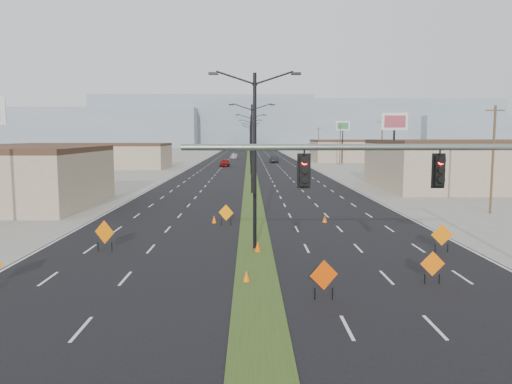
{
  "coord_description": "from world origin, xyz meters",
  "views": [
    {
      "loc": [
        -0.33,
        -16.27,
        6.52
      ],
      "look_at": [
        0.08,
        13.05,
        3.2
      ],
      "focal_mm": 35.0,
      "sensor_mm": 36.0,
      "label": 1
    }
  ],
  "objects_px": {
    "streetlight_1": "(252,145)",
    "streetlight_3": "(250,141)",
    "construction_sign_3": "(324,276)",
    "pole_sign_east_far": "(343,129)",
    "cone_2": "(325,219)",
    "streetlight_0": "(255,155)",
    "cone_0": "(246,276)",
    "car_far": "(234,156)",
    "streetlight_5": "(250,139)",
    "pole_sign_east_near": "(394,128)",
    "car_mid": "(274,160)",
    "streetlight_6": "(250,138)",
    "car_left": "(225,163)",
    "streetlight_4": "(250,140)",
    "construction_sign_1": "(105,233)",
    "construction_sign_5": "(442,236)",
    "construction_sign_2": "(226,213)",
    "cone_3": "(214,219)",
    "cone_1": "(258,247)",
    "construction_sign_4": "(433,265)",
    "streetlight_2": "(251,142)",
    "signal_mast": "(489,182)"
  },
  "relations": [
    {
      "from": "streetlight_5",
      "to": "streetlight_1",
      "type": "bearing_deg",
      "value": -90.0
    },
    {
      "from": "car_left",
      "to": "construction_sign_1",
      "type": "bearing_deg",
      "value": -90.15
    },
    {
      "from": "streetlight_4",
      "to": "construction_sign_3",
      "type": "relative_size",
      "value": 6.21
    },
    {
      "from": "car_mid",
      "to": "construction_sign_2",
      "type": "height_order",
      "value": "construction_sign_2"
    },
    {
      "from": "signal_mast",
      "to": "car_far",
      "type": "distance_m",
      "value": 124.36
    },
    {
      "from": "streetlight_1",
      "to": "cone_2",
      "type": "distance_m",
      "value": 20.67
    },
    {
      "from": "streetlight_2",
      "to": "construction_sign_4",
      "type": "xyz_separation_m",
      "value": [
        7.73,
        -62.99,
        -4.56
      ]
    },
    {
      "from": "construction_sign_4",
      "to": "streetlight_5",
      "type": "bearing_deg",
      "value": 89.66
    },
    {
      "from": "streetlight_4",
      "to": "streetlight_6",
      "type": "distance_m",
      "value": 56.0
    },
    {
      "from": "streetlight_3",
      "to": "streetlight_5",
      "type": "height_order",
      "value": "same"
    },
    {
      "from": "construction_sign_4",
      "to": "cone_0",
      "type": "xyz_separation_m",
      "value": [
        -8.19,
        0.38,
        -0.59
      ]
    },
    {
      "from": "streetlight_5",
      "to": "pole_sign_east_near",
      "type": "xyz_separation_m",
      "value": [
        16.62,
        -109.99,
        2.03
      ]
    },
    {
      "from": "streetlight_6",
      "to": "car_mid",
      "type": "distance_m",
      "value": 76.19
    },
    {
      "from": "streetlight_5",
      "to": "pole_sign_east_far",
      "type": "bearing_deg",
      "value": -67.24
    },
    {
      "from": "car_mid",
      "to": "cone_0",
      "type": "xyz_separation_m",
      "value": [
        -6.12,
        -98.77,
        -0.49
      ]
    },
    {
      "from": "streetlight_1",
      "to": "construction_sign_4",
      "type": "distance_m",
      "value": 36.12
    },
    {
      "from": "construction_sign_1",
      "to": "construction_sign_2",
      "type": "xyz_separation_m",
      "value": [
        6.49,
        7.95,
        -0.13
      ]
    },
    {
      "from": "car_mid",
      "to": "construction_sign_5",
      "type": "height_order",
      "value": "construction_sign_5"
    },
    {
      "from": "streetlight_5",
      "to": "car_left",
      "type": "relative_size",
      "value": 2.12
    },
    {
      "from": "car_mid",
      "to": "cone_0",
      "type": "distance_m",
      "value": 98.97
    },
    {
      "from": "car_mid",
      "to": "pole_sign_east_near",
      "type": "height_order",
      "value": "pole_sign_east_near"
    },
    {
      "from": "pole_sign_east_far",
      "to": "cone_2",
      "type": "bearing_deg",
      "value": -100.94
    },
    {
      "from": "construction_sign_5",
      "to": "streetlight_1",
      "type": "bearing_deg",
      "value": 111.54
    },
    {
      "from": "streetlight_3",
      "to": "construction_sign_5",
      "type": "relative_size",
      "value": 6.21
    },
    {
      "from": "cone_0",
      "to": "cone_2",
      "type": "height_order",
      "value": "cone_2"
    },
    {
      "from": "streetlight_0",
      "to": "pole_sign_east_far",
      "type": "bearing_deg",
      "value": 76.32
    },
    {
      "from": "streetlight_3",
      "to": "cone_0",
      "type": "height_order",
      "value": "streetlight_3"
    },
    {
      "from": "construction_sign_2",
      "to": "cone_3",
      "type": "distance_m",
      "value": 1.61
    },
    {
      "from": "streetlight_6",
      "to": "pole_sign_east_far",
      "type": "xyz_separation_m",
      "value": [
        21.56,
        -79.39,
        2.67
      ]
    },
    {
      "from": "streetlight_5",
      "to": "car_mid",
      "type": "distance_m",
      "value": 48.39
    },
    {
      "from": "streetlight_0",
      "to": "cone_0",
      "type": "relative_size",
      "value": 18.11
    },
    {
      "from": "streetlight_1",
      "to": "pole_sign_east_far",
      "type": "xyz_separation_m",
      "value": [
        21.56,
        60.61,
        2.67
      ]
    },
    {
      "from": "construction_sign_5",
      "to": "pole_sign_east_near",
      "type": "height_order",
      "value": "pole_sign_east_near"
    },
    {
      "from": "streetlight_1",
      "to": "streetlight_3",
      "type": "bearing_deg",
      "value": 90.0
    },
    {
      "from": "streetlight_4",
      "to": "cone_1",
      "type": "bearing_deg",
      "value": -89.92
    },
    {
      "from": "car_left",
      "to": "construction_sign_1",
      "type": "relative_size",
      "value": 2.65
    },
    {
      "from": "streetlight_2",
      "to": "car_left",
      "type": "xyz_separation_m",
      "value": [
        -5.51,
        21.62,
        -4.61
      ]
    },
    {
      "from": "streetlight_4",
      "to": "streetlight_6",
      "type": "bearing_deg",
      "value": 90.0
    },
    {
      "from": "construction_sign_1",
      "to": "pole_sign_east_near",
      "type": "relative_size",
      "value": 0.19
    },
    {
      "from": "construction_sign_2",
      "to": "construction_sign_5",
      "type": "height_order",
      "value": "construction_sign_5"
    },
    {
      "from": "cone_1",
      "to": "car_far",
      "type": "bearing_deg",
      "value": 92.37
    },
    {
      "from": "streetlight_5",
      "to": "streetlight_6",
      "type": "height_order",
      "value": "same"
    },
    {
      "from": "construction_sign_3",
      "to": "streetlight_1",
      "type": "bearing_deg",
      "value": 76.3
    },
    {
      "from": "streetlight_4",
      "to": "streetlight_3",
      "type": "bearing_deg",
      "value": -90.0
    },
    {
      "from": "construction_sign_3",
      "to": "streetlight_3",
      "type": "bearing_deg",
      "value": 73.84
    },
    {
      "from": "streetlight_6",
      "to": "car_left",
      "type": "xyz_separation_m",
      "value": [
        -5.51,
        -90.38,
        -4.61
      ]
    },
    {
      "from": "streetlight_4",
      "to": "pole_sign_east_near",
      "type": "height_order",
      "value": "streetlight_4"
    },
    {
      "from": "car_far",
      "to": "construction_sign_3",
      "type": "height_order",
      "value": "construction_sign_3"
    },
    {
      "from": "construction_sign_2",
      "to": "cone_2",
      "type": "height_order",
      "value": "construction_sign_2"
    },
    {
      "from": "streetlight_5",
      "to": "pole_sign_east_near",
      "type": "distance_m",
      "value": 111.25
    }
  ]
}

